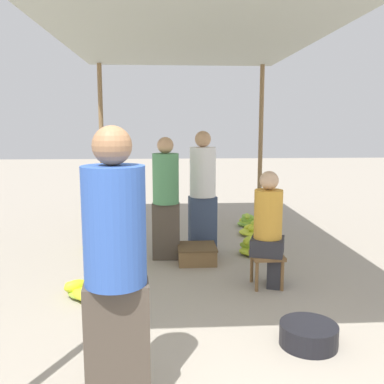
{
  "coord_description": "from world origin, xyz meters",
  "views": [
    {
      "loc": [
        -0.3,
        -1.96,
        1.75
      ],
      "look_at": [
        0.0,
        2.87,
        0.98
      ],
      "focal_mm": 40.0,
      "sensor_mm": 36.0,
      "label": 1
    }
  ],
  "objects_px": {
    "stool": "(267,260)",
    "banana_pile_right_2": "(247,221)",
    "banana_pile_right_0": "(254,248)",
    "banana_pile_right_1": "(256,230)",
    "banana_pile_left_0": "(121,257)",
    "shopper_walking_mid": "(166,197)",
    "crate_near": "(197,254)",
    "banana_pile_left_1": "(88,289)",
    "vendor_foreground": "(116,268)",
    "shopper_walking_far": "(203,190)",
    "basin_black": "(308,335)",
    "vendor_seated": "(269,228)",
    "banana_pile_left_2": "(100,244)"
  },
  "relations": [
    {
      "from": "banana_pile_left_1",
      "to": "banana_pile_right_0",
      "type": "distance_m",
      "value": 2.38
    },
    {
      "from": "banana_pile_left_0",
      "to": "shopper_walking_far",
      "type": "relative_size",
      "value": 0.27
    },
    {
      "from": "vendor_foreground",
      "to": "banana_pile_right_1",
      "type": "xyz_separation_m",
      "value": [
        1.74,
        4.11,
        -0.83
      ]
    },
    {
      "from": "banana_pile_right_2",
      "to": "crate_near",
      "type": "distance_m",
      "value": 2.14
    },
    {
      "from": "banana_pile_right_1",
      "to": "shopper_walking_far",
      "type": "xyz_separation_m",
      "value": [
        -0.93,
        -0.82,
        0.79
      ]
    },
    {
      "from": "crate_near",
      "to": "banana_pile_right_1",
      "type": "bearing_deg",
      "value": 51.27
    },
    {
      "from": "stool",
      "to": "shopper_walking_far",
      "type": "xyz_separation_m",
      "value": [
        -0.58,
        1.36,
        0.57
      ]
    },
    {
      "from": "vendor_seated",
      "to": "banana_pile_right_1",
      "type": "relative_size",
      "value": 2.13
    },
    {
      "from": "banana_pile_right_2",
      "to": "shopper_walking_far",
      "type": "distance_m",
      "value": 1.84
    },
    {
      "from": "banana_pile_left_2",
      "to": "crate_near",
      "type": "distance_m",
      "value": 1.47
    },
    {
      "from": "stool",
      "to": "basin_black",
      "type": "distance_m",
      "value": 1.28
    },
    {
      "from": "crate_near",
      "to": "shopper_walking_far",
      "type": "relative_size",
      "value": 0.3
    },
    {
      "from": "vendor_foreground",
      "to": "basin_black",
      "type": "distance_m",
      "value": 1.78
    },
    {
      "from": "vendor_seated",
      "to": "basin_black",
      "type": "relative_size",
      "value": 2.74
    },
    {
      "from": "banana_pile_left_2",
      "to": "banana_pile_right_0",
      "type": "bearing_deg",
      "value": -9.62
    },
    {
      "from": "vendor_seated",
      "to": "vendor_foreground",
      "type": "bearing_deg",
      "value": -125.94
    },
    {
      "from": "banana_pile_left_1",
      "to": "shopper_walking_far",
      "type": "bearing_deg",
      "value": 49.18
    },
    {
      "from": "shopper_walking_mid",
      "to": "vendor_seated",
      "type": "bearing_deg",
      "value": -43.65
    },
    {
      "from": "banana_pile_right_2",
      "to": "shopper_walking_mid",
      "type": "height_order",
      "value": "shopper_walking_mid"
    },
    {
      "from": "basin_black",
      "to": "crate_near",
      "type": "xyz_separation_m",
      "value": [
        -0.74,
        2.14,
        0.02
      ]
    },
    {
      "from": "vendor_seated",
      "to": "banana_pile_left_0",
      "type": "xyz_separation_m",
      "value": [
        -1.67,
        0.77,
        -0.54
      ]
    },
    {
      "from": "vendor_foreground",
      "to": "shopper_walking_far",
      "type": "bearing_deg",
      "value": 76.24
    },
    {
      "from": "banana_pile_left_0",
      "to": "banana_pile_left_1",
      "type": "relative_size",
      "value": 0.8
    },
    {
      "from": "banana_pile_left_0",
      "to": "banana_pile_right_1",
      "type": "xyz_separation_m",
      "value": [
        2.0,
        1.41,
        -0.04
      ]
    },
    {
      "from": "basin_black",
      "to": "banana_pile_right_2",
      "type": "xyz_separation_m",
      "value": [
        0.28,
        4.02,
        0.01
      ]
    },
    {
      "from": "vendor_foreground",
      "to": "banana_pile_left_2",
      "type": "relative_size",
      "value": 3.18
    },
    {
      "from": "banana_pile_left_0",
      "to": "shopper_walking_mid",
      "type": "height_order",
      "value": "shopper_walking_mid"
    },
    {
      "from": "stool",
      "to": "banana_pile_left_0",
      "type": "xyz_separation_m",
      "value": [
        -1.65,
        0.77,
        -0.18
      ]
    },
    {
      "from": "stool",
      "to": "banana_pile_right_2",
      "type": "distance_m",
      "value": 2.79
    },
    {
      "from": "banana_pile_left_2",
      "to": "banana_pile_right_0",
      "type": "relative_size",
      "value": 1.21
    },
    {
      "from": "banana_pile_right_2",
      "to": "shopper_walking_far",
      "type": "xyz_separation_m",
      "value": [
        -0.9,
        -1.4,
        0.77
      ]
    },
    {
      "from": "banana_pile_right_2",
      "to": "banana_pile_left_1",
      "type": "bearing_deg",
      "value": -127.13
    },
    {
      "from": "crate_near",
      "to": "basin_black",
      "type": "bearing_deg",
      "value": -70.98
    },
    {
      "from": "banana_pile_left_1",
      "to": "banana_pile_right_2",
      "type": "height_order",
      "value": "banana_pile_right_2"
    },
    {
      "from": "banana_pile_right_2",
      "to": "stool",
      "type": "bearing_deg",
      "value": -96.62
    },
    {
      "from": "shopper_walking_far",
      "to": "shopper_walking_mid",
      "type": "bearing_deg",
      "value": -149.12
    },
    {
      "from": "vendor_foreground",
      "to": "banana_pile_right_2",
      "type": "xyz_separation_m",
      "value": [
        1.71,
        4.69,
        -0.81
      ]
    },
    {
      "from": "banana_pile_right_2",
      "to": "vendor_seated",
      "type": "bearing_deg",
      "value": -96.3
    },
    {
      "from": "banana_pile_left_1",
      "to": "banana_pile_right_1",
      "type": "xyz_separation_m",
      "value": [
        2.24,
        2.34,
        -0.01
      ]
    },
    {
      "from": "crate_near",
      "to": "shopper_walking_far",
      "type": "height_order",
      "value": "shopper_walking_far"
    },
    {
      "from": "basin_black",
      "to": "banana_pile_left_0",
      "type": "height_order",
      "value": "banana_pile_left_0"
    },
    {
      "from": "banana_pile_right_0",
      "to": "banana_pile_right_1",
      "type": "bearing_deg",
      "value": 76.37
    },
    {
      "from": "banana_pile_left_2",
      "to": "shopper_walking_mid",
      "type": "distance_m",
      "value": 1.27
    },
    {
      "from": "banana_pile_left_1",
      "to": "banana_pile_left_2",
      "type": "xyz_separation_m",
      "value": [
        -0.13,
        1.67,
        0.0
      ]
    },
    {
      "from": "banana_pile_left_0",
      "to": "banana_pile_left_1",
      "type": "distance_m",
      "value": 0.96
    },
    {
      "from": "banana_pile_right_0",
      "to": "crate_near",
      "type": "height_order",
      "value": "banana_pile_right_0"
    },
    {
      "from": "shopper_walking_far",
      "to": "vendor_foreground",
      "type": "bearing_deg",
      "value": -103.76
    },
    {
      "from": "vendor_seated",
      "to": "banana_pile_left_1",
      "type": "height_order",
      "value": "vendor_seated"
    },
    {
      "from": "shopper_walking_far",
      "to": "stool",
      "type": "bearing_deg",
      "value": -66.83
    },
    {
      "from": "banana_pile_right_0",
      "to": "vendor_foreground",
      "type": "bearing_deg",
      "value": -115.76
    }
  ]
}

